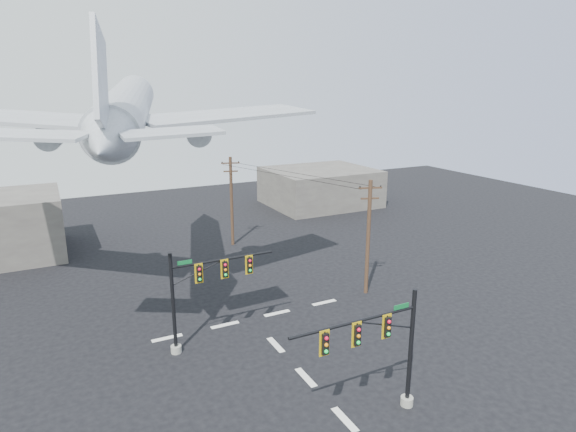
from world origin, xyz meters
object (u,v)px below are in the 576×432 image
signal_mast_far (200,293)px  signal_mast_near (384,350)px  utility_pole_a (368,235)px  utility_pole_b (232,200)px  airliner (126,110)px

signal_mast_far → signal_mast_near: bearing=-60.3°
utility_pole_a → utility_pole_b: utility_pole_b is taller
signal_mast_far → airliner: 14.22m
signal_mast_far → airliner: size_ratio=0.24×
signal_mast_far → utility_pole_b: size_ratio=0.75×
utility_pole_a → airliner: size_ratio=0.32×
utility_pole_a → signal_mast_near: bearing=-105.3°
utility_pole_b → airliner: (-11.02, -9.33, 9.54)m
signal_mast_near → signal_mast_far: bearing=119.7°
signal_mast_far → utility_pole_b: utility_pole_b is taller
signal_mast_near → signal_mast_far: signal_mast_far is taller
signal_mast_near → utility_pole_b: size_ratio=0.78×
utility_pole_a → airliner: (-16.25, 6.99, 9.56)m
signal_mast_far → utility_pole_a: 14.37m
utility_pole_b → airliner: size_ratio=0.32×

